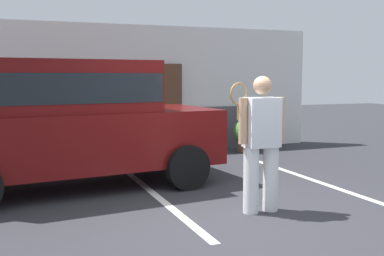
{
  "coord_description": "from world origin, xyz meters",
  "views": [
    {
      "loc": [
        -2.61,
        -5.17,
        1.8
      ],
      "look_at": [
        -0.16,
        1.2,
        1.05
      ],
      "focal_mm": 43.93,
      "sensor_mm": 36.0,
      "label": 1
    }
  ],
  "objects": [
    {
      "name": "ground_plane",
      "position": [
        0.0,
        0.0,
        0.0
      ],
      "size": [
        40.0,
        40.0,
        0.0
      ],
      "primitive_type": "plane",
      "color": "#2D2D33"
    },
    {
      "name": "parking_stripe_1",
      "position": [
        -0.61,
        1.5,
        0.0
      ],
      "size": [
        0.12,
        4.4,
        0.01
      ],
      "primitive_type": "cube",
      "color": "silver",
      "rests_on": "ground_plane"
    },
    {
      "name": "parking_stripe_2",
      "position": [
        2.25,
        1.5,
        0.0
      ],
      "size": [
        0.12,
        4.4,
        0.01
      ],
      "primitive_type": "cube",
      "color": "silver",
      "rests_on": "ground_plane"
    },
    {
      "name": "house_frontage",
      "position": [
        0.01,
        5.72,
        1.41
      ],
      "size": [
        9.42,
        0.4,
        3.0
      ],
      "color": "white",
      "rests_on": "ground_plane"
    },
    {
      "name": "parked_suv",
      "position": [
        -1.79,
        2.51,
        1.15
      ],
      "size": [
        4.78,
        2.57,
        2.05
      ],
      "rotation": [
        0.0,
        0.0,
        0.11
      ],
      "color": "#590C0C",
      "rests_on": "ground_plane"
    },
    {
      "name": "tennis_player_man",
      "position": [
        0.44,
        0.22,
        0.94
      ],
      "size": [
        0.8,
        0.29,
        1.81
      ],
      "rotation": [
        0.0,
        0.0,
        3.15
      ],
      "color": "white",
      "rests_on": "ground_plane"
    },
    {
      "name": "potted_plant_by_porch",
      "position": [
        2.6,
        4.77,
        0.44
      ],
      "size": [
        0.6,
        0.6,
        0.8
      ],
      "color": "brown",
      "rests_on": "ground_plane"
    }
  ]
}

